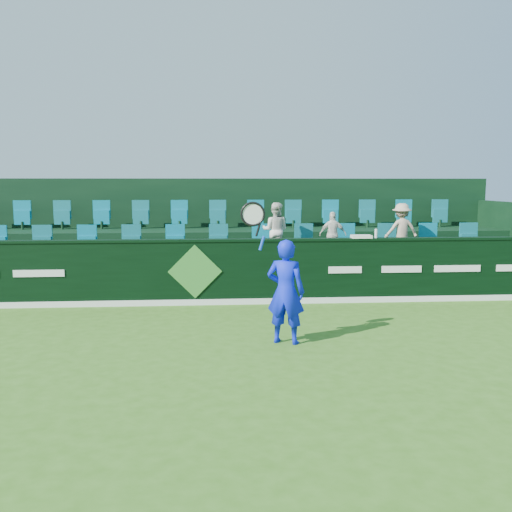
{
  "coord_description": "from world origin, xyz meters",
  "views": [
    {
      "loc": [
        0.39,
        -7.61,
        2.51
      ],
      "look_at": [
        1.16,
        2.8,
        1.15
      ],
      "focal_mm": 40.0,
      "sensor_mm": 36.0,
      "label": 1
    }
  ],
  "objects": [
    {
      "name": "stand_rear",
      "position": [
        0.0,
        7.44,
        1.22
      ],
      "size": [
        16.0,
        4.1,
        2.6
      ],
      "color": "black",
      "rests_on": "ground"
    },
    {
      "name": "seat_row_front",
      "position": [
        0.0,
        5.5,
        1.1
      ],
      "size": [
        13.5,
        0.5,
        0.6
      ],
      "primitive_type": "cube",
      "color": "#09748D",
      "rests_on": "stand_tier_front"
    },
    {
      "name": "sponsor_hoarding",
      "position": [
        0.0,
        4.0,
        0.67
      ],
      "size": [
        16.0,
        0.25,
        1.35
      ],
      "color": "black",
      "rests_on": "ground"
    },
    {
      "name": "stand_tier_front",
      "position": [
        0.0,
        5.1,
        0.4
      ],
      "size": [
        16.0,
        2.0,
        0.8
      ],
      "primitive_type": "cube",
      "color": "black",
      "rests_on": "ground"
    },
    {
      "name": "drinks_bottle",
      "position": [
        3.77,
        4.0,
        1.44
      ],
      "size": [
        0.06,
        0.06,
        0.19
      ],
      "primitive_type": "cylinder",
      "color": "silver",
      "rests_on": "sponsor_hoarding"
    },
    {
      "name": "stand_tier_back",
      "position": [
        0.0,
        7.0,
        0.65
      ],
      "size": [
        16.0,
        1.8,
        1.3
      ],
      "primitive_type": "cube",
      "color": "black",
      "rests_on": "ground"
    },
    {
      "name": "spectator_right",
      "position": [
        4.68,
        5.12,
        1.41
      ],
      "size": [
        0.81,
        0.5,
        1.23
      ],
      "primitive_type": "imported",
      "rotation": [
        0.0,
        0.0,
        3.19
      ],
      "color": "tan",
      "rests_on": "stand_tier_front"
    },
    {
      "name": "tennis_player",
      "position": [
        1.49,
        1.03,
        0.84
      ],
      "size": [
        1.1,
        0.58,
        2.26
      ],
      "color": "#0D1FE9",
      "rests_on": "ground"
    },
    {
      "name": "spectator_left",
      "position": [
        1.77,
        5.12,
        1.43
      ],
      "size": [
        0.72,
        0.63,
        1.25
      ],
      "primitive_type": "imported",
      "rotation": [
        0.0,
        0.0,
        2.85
      ],
      "color": "silver",
      "rests_on": "stand_tier_front"
    },
    {
      "name": "towel",
      "position": [
        3.46,
        4.0,
        1.38
      ],
      "size": [
        0.41,
        0.27,
        0.06
      ],
      "primitive_type": "cube",
      "color": "white",
      "rests_on": "sponsor_hoarding"
    },
    {
      "name": "spectator_middle",
      "position": [
        3.09,
        5.12,
        1.32
      ],
      "size": [
        0.65,
        0.38,
        1.04
      ],
      "primitive_type": "imported",
      "rotation": [
        0.0,
        0.0,
        2.92
      ],
      "color": "silver",
      "rests_on": "stand_tier_front"
    },
    {
      "name": "seat_row_back",
      "position": [
        0.0,
        7.3,
        1.6
      ],
      "size": [
        13.5,
        0.5,
        0.6
      ],
      "primitive_type": "cube",
      "color": "#09748D",
      "rests_on": "stand_tier_back"
    },
    {
      "name": "ground",
      "position": [
        0.0,
        0.0,
        0.0
      ],
      "size": [
        60.0,
        60.0,
        0.0
      ],
      "primitive_type": "plane",
      "color": "#366919",
      "rests_on": "ground"
    }
  ]
}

